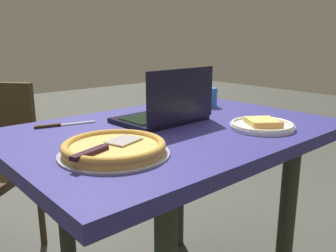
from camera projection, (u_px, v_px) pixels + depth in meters
The scene contains 6 objects.
dining_table at pixel (174, 153), 1.34m from camera, with size 1.20×0.83×0.77m.
laptop at pixel (166, 112), 1.37m from camera, with size 0.35×0.26×0.21m.
pizza_plate at pixel (262, 125), 1.28m from camera, with size 0.23×0.23×0.04m.
pizza_tray at pixel (114, 148), 0.99m from camera, with size 0.32×0.32×0.04m.
table_knife at pixel (59, 125), 1.32m from camera, with size 0.22×0.07×0.01m.
drink_cup at pixel (210, 97), 1.69m from camera, with size 0.07×0.07×0.09m.
Camera 1 is at (0.86, 0.94, 1.09)m, focal length 37.66 mm.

